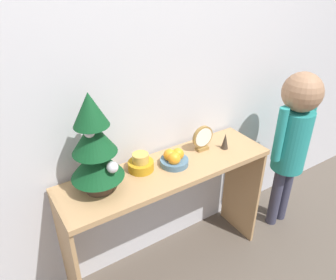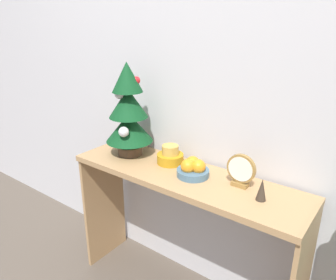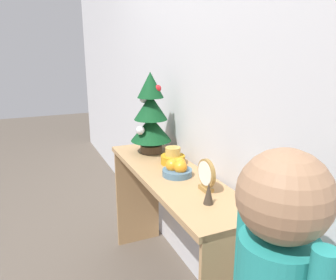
# 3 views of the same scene
# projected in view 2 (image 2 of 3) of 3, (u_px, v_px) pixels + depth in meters

# --- Properties ---
(back_wall) EXTENTS (7.00, 0.05, 2.50)m
(back_wall) POSITION_uv_depth(u_px,v_px,m) (211.00, 68.00, 1.59)
(back_wall) COLOR silver
(back_wall) RESTS_ON ground_plane
(console_table) EXTENTS (1.22, 0.35, 0.76)m
(console_table) POSITION_uv_depth(u_px,v_px,m) (183.00, 205.00, 1.66)
(console_table) COLOR tan
(console_table) RESTS_ON ground_plane
(mini_tree) EXTENTS (0.26, 0.26, 0.51)m
(mini_tree) POSITION_uv_depth(u_px,v_px,m) (128.00, 112.00, 1.75)
(mini_tree) COLOR #4C3828
(mini_tree) RESTS_ON console_table
(fruit_bowl) EXTENTS (0.16, 0.16, 0.09)m
(fruit_bowl) POSITION_uv_depth(u_px,v_px,m) (193.00, 169.00, 1.57)
(fruit_bowl) COLOR #476B84
(fruit_bowl) RESTS_ON console_table
(singing_bowl) EXTENTS (0.14, 0.14, 0.10)m
(singing_bowl) POSITION_uv_depth(u_px,v_px,m) (170.00, 156.00, 1.71)
(singing_bowl) COLOR #B78419
(singing_bowl) RESTS_ON console_table
(desk_clock) EXTENTS (0.13, 0.04, 0.15)m
(desk_clock) POSITION_uv_depth(u_px,v_px,m) (241.00, 171.00, 1.46)
(desk_clock) COLOR olive
(desk_clock) RESTS_ON console_table
(figurine) EXTENTS (0.04, 0.04, 0.10)m
(figurine) POSITION_uv_depth(u_px,v_px,m) (262.00, 190.00, 1.36)
(figurine) COLOR #382D23
(figurine) RESTS_ON console_table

